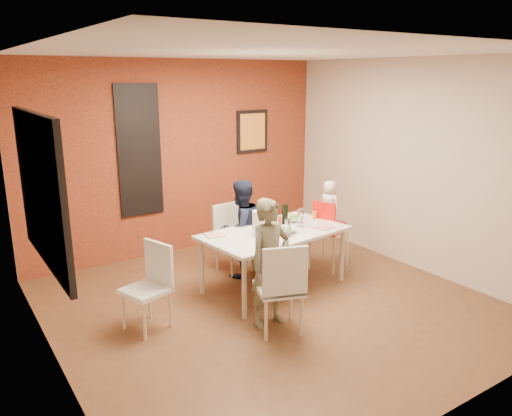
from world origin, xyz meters
TOP-DOWN VIEW (x-y plane):
  - ground at (0.00, 0.00)m, footprint 4.50×4.50m
  - ceiling at (0.00, 0.00)m, footprint 4.50×4.50m
  - wall_back at (0.00, 2.25)m, footprint 4.50×0.02m
  - wall_front at (0.00, -2.25)m, footprint 4.50×0.02m
  - wall_left at (-2.25, 0.00)m, footprint 0.02×4.50m
  - wall_right at (2.25, 0.00)m, footprint 0.02×4.50m
  - brick_accent_wall at (0.00, 2.23)m, footprint 4.50×0.02m
  - picture_window_frame at (-2.22, 0.20)m, footprint 0.05×1.70m
  - picture_window_pane at (-2.21, 0.20)m, footprint 0.02×1.55m
  - glassblock_strip at (-0.60, 2.21)m, footprint 0.55×0.03m
  - glassblock_surround at (-0.60, 2.21)m, footprint 0.60×0.03m
  - art_print_frame at (1.20, 2.21)m, footprint 0.54×0.03m
  - art_print_canvas at (1.20, 2.19)m, footprint 0.44×0.01m
  - dining_table at (0.31, 0.38)m, footprint 1.79×1.13m
  - chair_near at (-0.29, -0.58)m, footprint 0.56×0.56m
  - chair_far at (0.17, 1.15)m, footprint 0.44×0.44m
  - chair_left at (-1.27, 0.28)m, footprint 0.50×0.50m
  - high_chair at (1.23, 0.47)m, footprint 0.49×0.49m
  - child_near at (-0.26, -0.34)m, footprint 0.51×0.36m
  - child_far at (0.18, 0.91)m, footprint 0.67×0.56m
  - toddler at (1.25, 0.48)m, footprint 0.25×0.34m
  - plate_near_left at (-0.02, -0.02)m, footprint 0.27×0.27m
  - plate_far_mid at (0.36, 0.75)m, footprint 0.27×0.27m
  - plate_near_right at (0.89, 0.17)m, footprint 0.26×0.26m
  - plate_far_left at (-0.36, 0.61)m, footprint 0.23×0.23m
  - salad_bowl_a at (0.39, 0.25)m, footprint 0.30×0.30m
  - salad_bowl_b at (0.76, 0.58)m, footprint 0.26×0.26m
  - wine_bottle at (0.50, 0.43)m, footprint 0.07×0.07m
  - wine_glass_a at (0.32, 0.12)m, footprint 0.07×0.07m
  - wine_glass_b at (0.67, 0.34)m, footprint 0.08×0.08m
  - paper_towel_roll at (0.06, 0.35)m, footprint 0.13×0.13m
  - condiment_red at (0.37, 0.35)m, footprint 0.04×0.04m
  - condiment_green at (0.45, 0.47)m, footprint 0.03×0.03m
  - condiment_brown at (0.42, 0.43)m, footprint 0.04×0.04m
  - sippy_cup at (1.02, 0.50)m, footprint 0.06×0.06m

SIDE VIEW (x-z plane):
  - ground at x=0.00m, z-range 0.00..0.00m
  - chair_left at x=-1.27m, z-range 0.05..0.92m
  - chair_far at x=0.17m, z-range 0.05..0.93m
  - chair_near at x=-0.29m, z-range 0.06..1.00m
  - high_chair at x=1.23m, z-range 0.09..1.02m
  - child_far at x=0.18m, z-range 0.00..1.24m
  - dining_table at x=0.31m, z-range 0.29..1.00m
  - child_near at x=-0.26m, z-range 0.00..1.32m
  - plate_far_left at x=-0.36m, z-range 0.71..0.72m
  - plate_far_mid at x=0.36m, z-range 0.71..0.72m
  - plate_near_right at x=0.89m, z-range 0.71..0.72m
  - plate_near_left at x=-0.02m, z-range 0.71..0.72m
  - salad_bowl_b at x=0.76m, z-range 0.71..0.76m
  - salad_bowl_a at x=0.39m, z-range 0.71..0.77m
  - sippy_cup at x=1.02m, z-range 0.71..0.81m
  - condiment_green at x=0.45m, z-range 0.71..0.84m
  - condiment_brown at x=0.42m, z-range 0.71..0.86m
  - condiment_red at x=0.37m, z-range 0.71..0.86m
  - wine_glass_a at x=0.32m, z-range 0.71..0.91m
  - wine_glass_b at x=0.67m, z-range 0.71..0.93m
  - wine_bottle at x=0.50m, z-range 0.71..0.99m
  - paper_towel_roll at x=0.06m, z-range 0.71..1.00m
  - toddler at x=1.25m, z-range 0.55..1.18m
  - wall_back at x=0.00m, z-range 0.00..2.70m
  - wall_front at x=0.00m, z-range 0.00..2.70m
  - wall_left at x=-2.25m, z-range 0.00..2.70m
  - wall_right at x=2.25m, z-range 0.00..2.70m
  - brick_accent_wall at x=0.00m, z-range 0.00..2.70m
  - glassblock_strip at x=-0.60m, z-range 0.65..2.35m
  - glassblock_surround at x=-0.60m, z-range 0.62..2.38m
  - picture_window_frame at x=-2.22m, z-range 0.90..2.20m
  - picture_window_pane at x=-2.21m, z-range 0.98..2.12m
  - art_print_frame at x=1.20m, z-range 1.33..1.97m
  - art_print_canvas at x=1.20m, z-range 1.38..1.92m
  - ceiling at x=0.00m, z-range 2.69..2.71m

